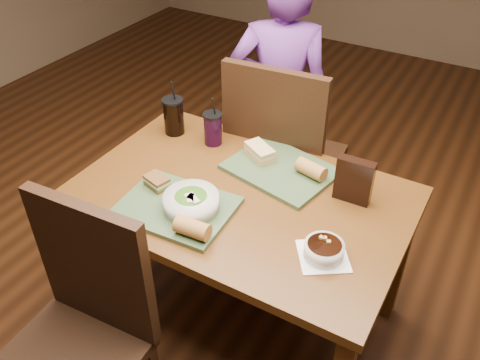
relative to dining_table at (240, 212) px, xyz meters
name	(u,v)px	position (x,y,z in m)	size (l,w,h in m)	color
ground	(240,316)	(0.00, 0.00, -0.66)	(6.00, 6.00, 0.00)	#381C0B
dining_table	(240,212)	(0.00, 0.00, 0.00)	(1.30, 0.85, 0.75)	#543110
chair_near	(81,327)	(-0.22, -0.69, -0.09)	(0.47, 0.47, 1.03)	black
chair_far	(282,154)	(-0.07, 0.52, -0.05)	(0.52, 0.52, 1.10)	black
diner	(280,101)	(-0.24, 0.83, 0.06)	(0.52, 0.34, 1.43)	#683086
tray_near	(176,207)	(-0.16, -0.20, 0.10)	(0.42, 0.32, 0.02)	#384E2D
tray_far	(280,169)	(0.07, 0.22, 0.10)	(0.42, 0.32, 0.02)	#384E2D
salad_bowl	(191,201)	(-0.10, -0.18, 0.14)	(0.21, 0.21, 0.07)	silver
soup_bowl	(324,250)	(0.41, -0.15, 0.12)	(0.23, 0.23, 0.07)	white
sandwich_near	(157,182)	(-0.30, -0.14, 0.13)	(0.11, 0.09, 0.05)	#593819
sandwich_far	(260,152)	(-0.04, 0.24, 0.14)	(0.16, 0.13, 0.05)	tan
baguette_near	(192,228)	(-0.02, -0.30, 0.14)	(0.06, 0.06, 0.13)	#AD7533
baguette_far	(311,169)	(0.20, 0.23, 0.14)	(0.06, 0.06, 0.12)	#AD7533
cup_cola	(174,116)	(-0.49, 0.25, 0.18)	(0.10, 0.10, 0.26)	black
cup_berry	(213,128)	(-0.29, 0.26, 0.17)	(0.09, 0.09, 0.23)	black
chip_bag	(354,181)	(0.39, 0.19, 0.18)	(0.14, 0.04, 0.18)	black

